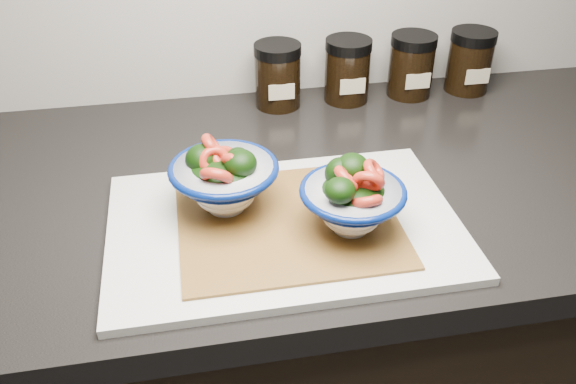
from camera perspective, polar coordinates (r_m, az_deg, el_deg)
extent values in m
cube|color=black|center=(1.24, 6.92, -16.46)|extent=(3.43, 0.58, 0.86)
cube|color=black|center=(0.94, 8.79, 1.21)|extent=(3.50, 0.60, 0.04)
cube|color=silver|center=(0.79, -0.34, -3.18)|extent=(0.45, 0.30, 0.01)
cube|color=#9F6B2F|center=(0.78, 0.00, -2.78)|extent=(0.28, 0.24, 0.00)
cylinder|color=white|center=(0.81, -5.81, -1.08)|extent=(0.05, 0.05, 0.01)
ellipsoid|color=white|center=(0.80, -5.88, -0.18)|extent=(0.08, 0.08, 0.04)
torus|color=#051858|center=(0.78, -6.04, 2.20)|extent=(0.14, 0.14, 0.01)
torus|color=#051858|center=(0.79, -5.98, 1.31)|extent=(0.12, 0.12, 0.00)
ellipsoid|color=black|center=(0.78, -6.00, 1.57)|extent=(0.10, 0.10, 0.05)
ellipsoid|color=black|center=(0.78, -4.69, 2.94)|extent=(0.03, 0.03, 0.04)
cylinder|color=#477233|center=(0.78, -4.65, 2.20)|extent=(0.02, 0.01, 0.02)
ellipsoid|color=black|center=(0.79, -8.04, 3.03)|extent=(0.04, 0.04, 0.04)
cylinder|color=#477233|center=(0.79, -7.96, 2.09)|extent=(0.01, 0.02, 0.03)
ellipsoid|color=black|center=(0.76, -4.47, 2.69)|extent=(0.04, 0.04, 0.04)
cylinder|color=#477233|center=(0.77, -4.42, 1.76)|extent=(0.01, 0.01, 0.03)
torus|color=#C43E24|center=(0.78, -5.89, 3.12)|extent=(0.05, 0.05, 0.05)
torus|color=#C43E24|center=(0.77, -6.93, 2.98)|extent=(0.05, 0.04, 0.05)
torus|color=#C43E24|center=(0.76, -4.76, 2.82)|extent=(0.05, 0.05, 0.05)
torus|color=#C43E24|center=(0.74, -6.73, 1.47)|extent=(0.05, 0.05, 0.05)
torus|color=#C43E24|center=(0.79, -7.14, 4.34)|extent=(0.04, 0.06, 0.06)
cylinder|color=#CCBC8E|center=(0.79, -6.33, 3.36)|extent=(0.02, 0.02, 0.01)
cylinder|color=#CCBC8E|center=(0.79, -7.00, 3.22)|extent=(0.02, 0.02, 0.02)
cylinder|color=white|center=(0.77, 5.88, -3.05)|extent=(0.05, 0.05, 0.01)
ellipsoid|color=white|center=(0.76, 5.94, -2.19)|extent=(0.07, 0.07, 0.03)
torus|color=#051858|center=(0.74, 6.11, 0.06)|extent=(0.13, 0.13, 0.01)
torus|color=#051858|center=(0.75, 6.05, -0.78)|extent=(0.11, 0.11, 0.00)
ellipsoid|color=black|center=(0.75, 6.06, -0.54)|extent=(0.10, 0.10, 0.04)
ellipsoid|color=black|center=(0.75, 6.04, 2.34)|extent=(0.04, 0.04, 0.03)
cylinder|color=#477233|center=(0.76, 5.97, 1.42)|extent=(0.01, 0.01, 0.03)
ellipsoid|color=black|center=(0.71, 4.89, 0.15)|extent=(0.04, 0.04, 0.03)
cylinder|color=#477233|center=(0.71, 4.85, -0.71)|extent=(0.01, 0.01, 0.02)
ellipsoid|color=black|center=(0.75, 7.20, 1.76)|extent=(0.03, 0.03, 0.02)
cylinder|color=#477233|center=(0.76, 7.14, 1.07)|extent=(0.01, 0.01, 0.02)
ellipsoid|color=black|center=(0.76, 4.89, 1.76)|extent=(0.04, 0.04, 0.04)
cylinder|color=#477233|center=(0.76, 4.84, 0.92)|extent=(0.02, 0.01, 0.03)
torus|color=#C43E24|center=(0.73, 5.47, 1.27)|extent=(0.05, 0.06, 0.05)
torus|color=#C43E24|center=(0.72, 7.36, -0.87)|extent=(0.05, 0.05, 0.04)
torus|color=#C43E24|center=(0.74, 8.04, 1.97)|extent=(0.05, 0.05, 0.04)
torus|color=#C43E24|center=(0.73, 7.56, 1.01)|extent=(0.05, 0.04, 0.04)
cylinder|color=#CCBC8E|center=(0.75, 5.98, 1.31)|extent=(0.02, 0.02, 0.01)
cylinder|color=black|center=(1.09, -0.96, 10.41)|extent=(0.08, 0.08, 0.09)
cylinder|color=black|center=(1.06, -0.99, 13.20)|extent=(0.08, 0.08, 0.02)
cube|color=#C6B793|center=(1.05, -0.60, 9.33)|extent=(0.05, 0.00, 0.03)
cylinder|color=black|center=(1.11, 5.54, 10.85)|extent=(0.08, 0.08, 0.09)
cylinder|color=black|center=(1.09, 5.71, 13.57)|extent=(0.08, 0.08, 0.02)
cube|color=#C6B793|center=(1.08, 6.07, 9.79)|extent=(0.04, 0.00, 0.03)
cylinder|color=black|center=(1.15, 11.41, 11.12)|extent=(0.08, 0.08, 0.09)
cylinder|color=black|center=(1.13, 11.74, 13.75)|extent=(0.08, 0.08, 0.02)
cube|color=#C6B793|center=(1.12, 12.07, 10.10)|extent=(0.04, 0.00, 0.03)
cylinder|color=black|center=(1.19, 16.57, 11.26)|extent=(0.08, 0.08, 0.09)
cylinder|color=black|center=(1.17, 17.03, 13.79)|extent=(0.08, 0.08, 0.02)
cube|color=#C6B793|center=(1.16, 17.33, 10.27)|extent=(0.04, 0.00, 0.03)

